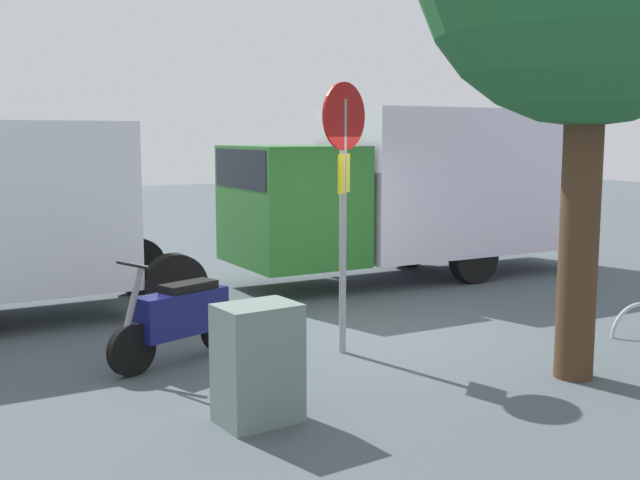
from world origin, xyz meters
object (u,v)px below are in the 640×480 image
box_truck_near (417,185)px  utility_cabinet (258,363)px  bike_rack_hoop (637,335)px  stop_sign (344,175)px  motorcycle (181,317)px

box_truck_near → utility_cabinet: box_truck_near is taller
bike_rack_hoop → stop_sign: bearing=-17.2°
stop_sign → bike_rack_hoop: 4.36m
utility_cabinet → bike_rack_hoop: utility_cabinet is taller
motorcycle → bike_rack_hoop: (-5.44, 1.67, -0.52)m
box_truck_near → stop_sign: bearing=44.6°
motorcycle → utility_cabinet: size_ratio=1.64×
utility_cabinet → box_truck_near: bearing=-136.7°
box_truck_near → bike_rack_hoop: bearing=90.7°
utility_cabinet → bike_rack_hoop: size_ratio=1.25×
box_truck_near → utility_cabinet: 7.49m
motorcycle → utility_cabinet: 2.06m
utility_cabinet → bike_rack_hoop: 5.48m
motorcycle → stop_sign: size_ratio=0.56×
stop_sign → utility_cabinet: (1.77, 1.53, -1.54)m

